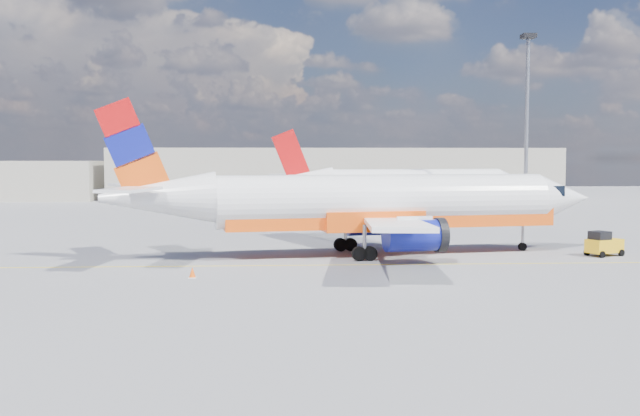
{
  "coord_description": "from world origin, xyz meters",
  "views": [
    {
      "loc": [
        -3.67,
        -39.42,
        6.42
      ],
      "look_at": [
        -1.42,
        2.31,
        3.5
      ],
      "focal_mm": 40.0,
      "sensor_mm": 36.0,
      "label": 1
    }
  ],
  "objects": [
    {
      "name": "ground",
      "position": [
        0.0,
        0.0,
        0.0
      ],
      "size": [
        240.0,
        240.0,
        0.0
      ],
      "primitive_type": "plane",
      "color": "slate",
      "rests_on": "ground"
    },
    {
      "name": "taxi_line",
      "position": [
        0.0,
        3.0,
        0.01
      ],
      "size": [
        70.0,
        0.15,
        0.01
      ],
      "primitive_type": "cube",
      "color": "yellow",
      "rests_on": "ground"
    },
    {
      "name": "terminal_main",
      "position": [
        5.0,
        75.0,
        4.0
      ],
      "size": [
        70.0,
        14.0,
        8.0
      ],
      "primitive_type": "cube",
      "color": "#ADA695",
      "rests_on": "ground"
    },
    {
      "name": "terminal_annex",
      "position": [
        -45.0,
        72.0,
        3.0
      ],
      "size": [
        26.0,
        10.0,
        6.0
      ],
      "primitive_type": "cube",
      "color": "#ADA695",
      "rests_on": "ground"
    },
    {
      "name": "main_jet",
      "position": [
        2.06,
        7.22,
        3.4
      ],
      "size": [
        33.81,
        26.31,
        10.21
      ],
      "rotation": [
        0.0,
        0.0,
        0.16
      ],
      "color": "white",
      "rests_on": "ground"
    },
    {
      "name": "second_jet",
      "position": [
        11.66,
        45.62,
        3.27
      ],
      "size": [
        32.52,
        25.21,
        9.82
      ],
      "rotation": [
        0.0,
        0.0,
        0.18
      ],
      "color": "white",
      "rests_on": "ground"
    },
    {
      "name": "gse_tug",
      "position": [
        17.47,
        6.05,
        0.78
      ],
      "size": [
        2.62,
        2.2,
        1.65
      ],
      "rotation": [
        0.0,
        0.0,
        0.42
      ],
      "color": "black",
      "rests_on": "ground"
    },
    {
      "name": "traffic_cone",
      "position": [
        -8.49,
        -1.2,
        0.29
      ],
      "size": [
        0.42,
        0.42,
        0.59
      ],
      "color": "white",
      "rests_on": "ground"
    },
    {
      "name": "floodlight_mast",
      "position": [
        23.44,
        38.43,
        12.02
      ],
      "size": [
        1.46,
        1.46,
        20.05
      ],
      "color": "#97989F",
      "rests_on": "ground"
    }
  ]
}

